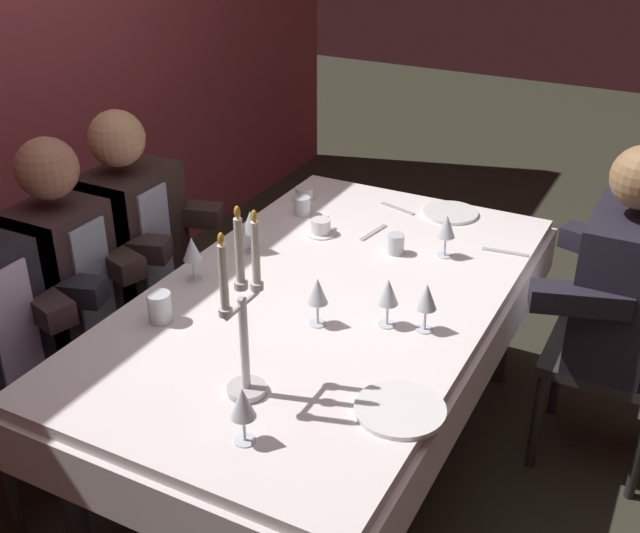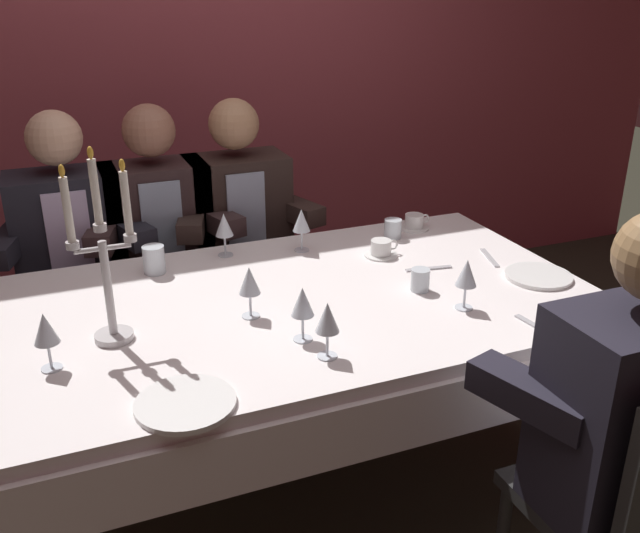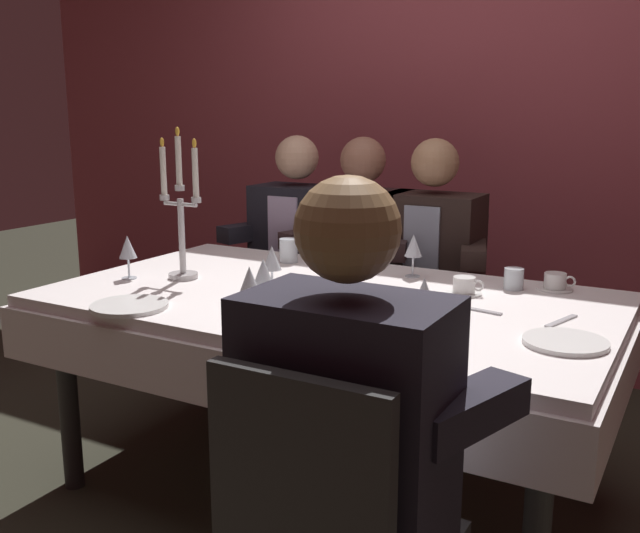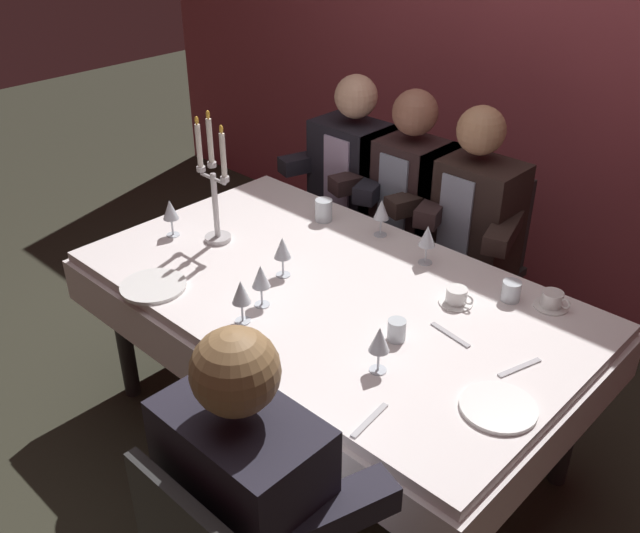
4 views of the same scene
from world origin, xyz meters
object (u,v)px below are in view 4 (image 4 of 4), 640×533
Objects in this scene: wine_glass_2 at (381,211)px; seated_diner_3 at (243,497)px; wine_glass_0 at (427,237)px; seated_diner_2 at (472,215)px; dining_table at (330,312)px; wine_glass_6 at (379,341)px; dinner_plate_0 at (498,407)px; candelabra at (214,191)px; wine_glass_1 at (261,278)px; wine_glass_5 at (282,249)px; wine_glass_4 at (241,293)px; water_tumbler_2 at (397,330)px; coffee_cup_0 at (457,297)px; seated_diner_0 at (355,173)px; water_tumbler_1 at (324,210)px; coffee_cup_1 at (552,301)px; dinner_plate_1 at (153,286)px; seated_diner_1 at (410,193)px; water_tumbler_0 at (511,291)px; wine_glass_3 at (170,211)px.

seated_diner_3 reaches higher than wine_glass_2.
seated_diner_2 is (-0.11, 0.50, -0.12)m from wine_glass_0.
seated_diner_2 reaches higher than wine_glass_0.
wine_glass_6 is (0.45, -0.26, 0.23)m from dining_table.
candelabra is at bearing 175.85° from dinner_plate_0.
wine_glass_1 is (-0.09, -0.26, 0.23)m from dining_table.
wine_glass_5 is 0.66m from wine_glass_6.
wine_glass_0 is at bearing 114.39° from wine_glass_6.
wine_glass_5 is at bearing 130.81° from seated_diner_3.
wine_glass_0 is 0.13× the size of seated_diner_3.
water_tumbler_2 is at bearing 32.23° from wine_glass_4.
wine_glass_0 is 1.24× the size of coffee_cup_0.
coffee_cup_0 is (0.25, -0.16, -0.09)m from wine_glass_0.
dining_table is 1.11m from seated_diner_0.
water_tumbler_1 is at bearing 115.17° from wine_glass_5.
seated_diner_3 reaches higher than coffee_cup_1.
wine_glass_2 is at bearing 69.30° from dinner_plate_1.
seated_diner_0 is at bearing 133.76° from wine_glass_6.
seated_diner_0 is 0.35m from seated_diner_1.
dinner_plate_0 is 0.92m from wine_glass_1.
seated_diner_0 is at bearing 180.00° from seated_diner_2.
water_tumbler_0 is at bearing 45.83° from wine_glass_1.
wine_glass_2 and wine_glass_5 have the same top height.
coffee_cup_1 is 1.39m from seated_diner_0.
wine_glass_3 and wine_glass_6 have the same top height.
seated_diner_2 is at bearing 76.40° from wine_glass_5.
wine_glass_5 reaches higher than water_tumbler_0.
coffee_cup_0 is 0.97m from seated_diner_1.
candelabra is 5.68× the size of water_tumbler_1.
wine_glass_3 is 1.24× the size of coffee_cup_1.
wine_glass_1 is 0.12m from wine_glass_4.
water_tumbler_1 is 1.31× the size of water_tumbler_2.
coffee_cup_0 is 0.34m from coffee_cup_1.
dinner_plate_0 is 1.39× the size of wine_glass_1.
wine_glass_6 is at bearing -164.24° from dinner_plate_0.
wine_glass_2 is 2.17× the size of water_tumbler_0.
candelabra is at bearing -123.89° from seated_diner_2.
wine_glass_2 is at bearing -68.32° from seated_diner_1.
wine_glass_0 is (-0.66, 0.55, 0.11)m from dinner_plate_0.
coffee_cup_0 is at bearing 52.17° from wine_glass_4.
dining_table is 11.83× the size of wine_glass_6.
wine_glass_5 is at bearing 177.23° from water_tumbler_2.
dining_table is at bearing -151.09° from coffee_cup_0.
water_tumbler_0 is 0.06× the size of seated_diner_3.
seated_diner_0 is (-1.06, 0.66, -0.03)m from coffee_cup_0.
wine_glass_5 is (-0.34, -0.45, 0.00)m from wine_glass_0.
candelabra is 3.41× the size of wine_glass_4.
seated_diner_3 reaches higher than wine_glass_0.
seated_diner_3 is (0.92, -1.27, -0.05)m from water_tumbler_1.
dining_table is 0.81m from coffee_cup_1.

